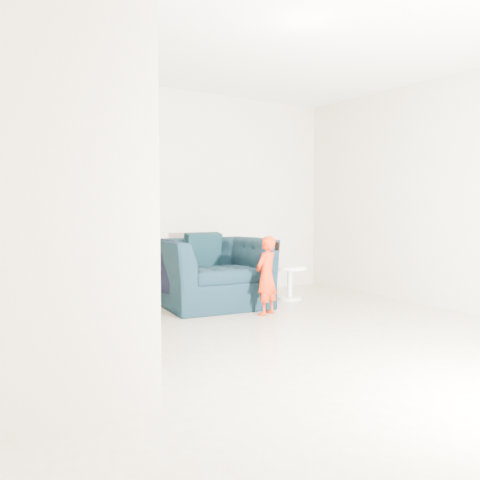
% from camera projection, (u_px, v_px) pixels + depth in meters
% --- Properties ---
extents(floor, '(5.50, 5.50, 0.00)m').
position_uv_depth(floor, '(302.00, 349.00, 4.26)').
color(floor, gray).
rests_on(floor, ground).
extents(ceiling, '(5.50, 5.50, 0.00)m').
position_uv_depth(ceiling, '(305.00, 20.00, 4.08)').
color(ceiling, silver).
rests_on(ceiling, back_wall).
extents(back_wall, '(5.00, 0.00, 5.00)m').
position_uv_depth(back_wall, '(165.00, 195.00, 6.48)').
color(back_wall, '#B3AA91').
rests_on(back_wall, floor).
extents(armchair, '(1.38, 1.24, 0.81)m').
position_uv_depth(armchair, '(213.00, 272.00, 6.10)').
color(armchair, black).
rests_on(armchair, floor).
extents(toddler, '(0.38, 0.32, 0.87)m').
position_uv_depth(toddler, '(266.00, 276.00, 5.60)').
color(toddler, '#980406').
rests_on(toddler, floor).
extents(side_table, '(0.44, 0.44, 0.44)m').
position_uv_depth(side_table, '(290.00, 277.00, 6.55)').
color(side_table, silver).
rests_on(side_table, floor).
extents(staircase, '(1.02, 3.03, 3.62)m').
position_uv_depth(staircase, '(34.00, 242.00, 3.58)').
color(staircase, '#ADA089').
rests_on(staircase, floor).
extents(cushion, '(0.47, 0.22, 0.46)m').
position_uv_depth(cushion, '(202.00, 251.00, 6.33)').
color(cushion, black).
rests_on(cushion, armchair).
extents(throw, '(0.06, 0.55, 0.62)m').
position_uv_depth(throw, '(167.00, 267.00, 5.82)').
color(throw, black).
rests_on(throw, armchair).
extents(phone, '(0.04, 0.05, 0.10)m').
position_uv_depth(phone, '(277.00, 246.00, 5.62)').
color(phone, black).
rests_on(phone, toddler).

